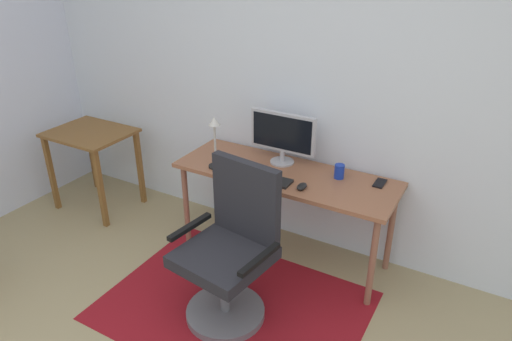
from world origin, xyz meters
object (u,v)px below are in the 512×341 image
desk_lamp (215,136)px  side_table (92,145)px  computer_mouse (302,186)px  office_chair (231,255)px  monitor (283,134)px  coffee_cup (339,171)px  keyboard (262,177)px  desk (285,182)px  cell_phone (380,183)px

desk_lamp → side_table: bearing=179.4°
desk_lamp → side_table: 1.37m
computer_mouse → office_chair: 0.67m
computer_mouse → office_chair: bearing=-111.3°
office_chair → side_table: bearing=170.2°
monitor → coffee_cup: (0.46, -0.03, -0.18)m
monitor → coffee_cup: size_ratio=5.02×
monitor → computer_mouse: 0.48m
keyboard → desk_lamp: bearing=-179.1°
office_chair → monitor: bearing=103.2°
side_table → keyboard: bearing=-0.3°
desk → cell_phone: 0.67m
coffee_cup → desk: bearing=-162.9°
desk → computer_mouse: 0.27m
keyboard → computer_mouse: (0.30, 0.00, 0.01)m
desk → coffee_cup: coffee_cup is taller
monitor → coffee_cup: 0.50m
desk_lamp → desk: bearing=19.3°
desk → desk_lamp: 0.60m
keyboard → monitor: bearing=89.6°
coffee_cup → office_chair: office_chair is taller
keyboard → computer_mouse: computer_mouse is taller
office_chair → keyboard: bearing=106.3°
side_table → monitor: bearing=9.8°
desk → side_table: size_ratio=2.22×
coffee_cup → keyboard: bearing=-149.3°
office_chair → computer_mouse: bearing=76.5°
desk → desk_lamp: (-0.48, -0.17, 0.32)m
monitor → cell_phone: size_ratio=3.64×
keyboard → cell_phone: (0.74, 0.33, -0.00)m
keyboard → coffee_cup: (0.46, 0.28, 0.04)m
coffee_cup → desk_lamp: size_ratio=0.26×
keyboard → office_chair: size_ratio=0.42×
desk → keyboard: (-0.10, -0.16, 0.08)m
computer_mouse → office_chair: office_chair is taller
office_chair → coffee_cup: bearing=73.3°
keyboard → office_chair: office_chair is taller
cell_phone → side_table: (-2.45, -0.32, -0.12)m
computer_mouse → coffee_cup: (0.16, 0.27, 0.03)m
cell_phone → side_table: 2.48m
desk → side_table: side_table is taller
desk → desk_lamp: desk_lamp is taller
computer_mouse → cell_phone: computer_mouse is taller
desk → cell_phone: cell_phone is taller
monitor → keyboard: monitor is taller
monitor → keyboard: bearing=-90.4°
desk_lamp → office_chair: bearing=-49.6°
monitor → cell_phone: 0.77m
monitor → desk_lamp: bearing=-141.2°
desk → monitor: monitor is taller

